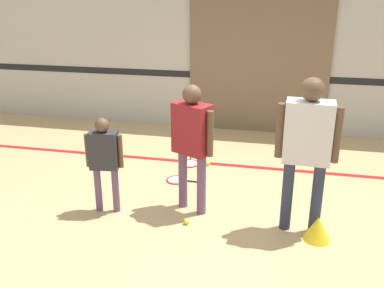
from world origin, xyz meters
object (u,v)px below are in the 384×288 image
Objects in this scene: person_student_right at (307,140)px; tennis_ball_near_instructor at (186,222)px; person_student_left at (104,155)px; racket_spare_on_floor at (189,163)px; racket_second_spare at (178,180)px; training_cone at (318,228)px; tennis_ball_by_spare_racket at (208,163)px; person_instructor at (192,135)px.

tennis_ball_near_instructor is at bearing 9.99° from person_student_right.
racket_spare_on_floor is (0.65, 1.66, -0.72)m from person_student_left.
racket_spare_on_floor is 1.81m from tennis_ball_near_instructor.
training_cone is at bearing -31.25° from racket_second_spare.
tennis_ball_by_spare_racket is 0.22× the size of training_cone.
racket_spare_on_floor is 1.92× the size of training_cone.
person_student_right is (2.29, 0.04, 0.35)m from person_student_left.
racket_spare_on_floor is 0.30m from tennis_ball_by_spare_racket.
person_student_right reaches higher than racket_second_spare.
tennis_ball_near_instructor is at bearing -70.64° from racket_second_spare.
person_student_right is at bearing -29.98° from racket_second_spare.
person_student_right is at bearing -141.40° from racket_spare_on_floor.
tennis_ball_near_instructor reaches higher than racket_spare_on_floor.
person_student_left reaches higher than training_cone.
person_student_right is 1.66m from tennis_ball_near_instructor.
person_instructor is at bearing -87.77° from tennis_ball_by_spare_racket.
tennis_ball_near_instructor is at bearing -87.80° from tennis_ball_by_spare_racket.
tennis_ball_near_instructor is at bearing -14.33° from person_student_left.
person_student_left is 1.92m from racket_spare_on_floor.
racket_spare_on_floor is 1.17× the size of racket_second_spare.
racket_second_spare is 1.19m from tennis_ball_near_instructor.
person_instructor is 1.00m from tennis_ball_near_instructor.
person_student_right is at bearing 7.05° from tennis_ball_near_instructor.
racket_spare_on_floor is 8.61× the size of tennis_ball_by_spare_racket.
person_student_right reaches higher than person_student_left.
person_instructor reaches higher than person_student_left.
racket_second_spare is (-0.38, 0.76, -0.96)m from person_instructor.
person_student_left is at bearing -121.37° from racket_second_spare.
tennis_ball_by_spare_racket reaches higher than racket_spare_on_floor.
racket_spare_on_floor is at bearing 87.82° from racket_second_spare.
person_student_left is 2.31m from person_student_right.
person_student_right is 2.33m from tennis_ball_by_spare_racket.
racket_second_spare is 1.64× the size of training_cone.
racket_second_spare is 7.35× the size of tennis_ball_near_instructor.
person_instructor is 23.75× the size of tennis_ball_by_spare_racket.
person_instructor is 1.73m from training_cone.
racket_second_spare is 7.35× the size of tennis_ball_by_spare_racket.
person_student_left is 17.97× the size of tennis_ball_by_spare_racket.
person_student_right is 26.47× the size of tennis_ball_by_spare_racket.
person_student_right is at bearing 138.52° from training_cone.
person_student_left is 2.44× the size of racket_second_spare.
training_cone is (2.47, -0.12, -0.60)m from person_student_left.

